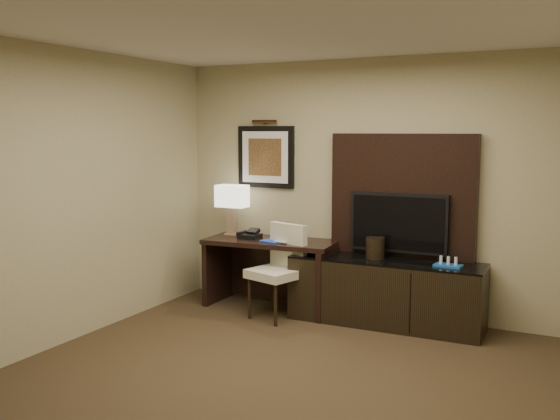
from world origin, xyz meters
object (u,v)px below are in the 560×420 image
Objects in this scene: table_lamp at (232,210)px; minibar_tray at (448,262)px; credenza at (386,292)px; desk at (271,274)px; ice_bucket at (375,248)px; tv at (399,223)px; desk_chair at (275,272)px; desk_phone at (250,233)px.

table_lamp is 2.27× the size of minibar_tray.
credenza is 3.34× the size of table_lamp.
desk is 1.31m from credenza.
ice_bucket is (-0.13, 0.03, 0.44)m from credenza.
desk is 1.52m from tv.
ice_bucket is (-0.19, -0.16, -0.25)m from tv.
table_lamp reaches higher than credenza.
desk is 1.46× the size of desk_chair.
desk_chair is at bearing -28.84° from table_lamp.
desk is 2.47× the size of table_lamp.
minibar_tray reaches higher than credenza.
desk_chair is 1.06m from ice_bucket.
desk_phone is (-1.62, -0.22, -0.20)m from tv.
desk_chair reaches higher than minibar_tray.
table_lamp reaches higher than desk.
desk_chair is 4.63× the size of ice_bucket.
desk_chair reaches higher than desk_phone.
minibar_tray is (2.17, -0.02, -0.11)m from desk_phone.
table_lamp is 2.74× the size of ice_bucket.
desk_chair reaches higher than ice_bucket.
tv reaches higher than desk_chair.
desk_chair is 3.83× the size of minibar_tray.
desk is 5.60× the size of minibar_tray.
tv is at bearing 2.70° from table_lamp.
ice_bucket reaches higher than desk.
table_lamp reaches higher than desk_phone.
tv is (0.07, 0.19, 0.69)m from credenza.
desk_chair is 0.64m from desk_phone.
desk is 1.95m from minibar_tray.
table_lamp is at bearing 165.29° from desk.
desk is at bearing 140.34° from desk_chair.
tv is 0.68m from minibar_tray.
desk_chair is at bearing -160.10° from ice_bucket.
tv is 1.37m from desk_chair.
credenza is 0.46m from ice_bucket.
minibar_tray is at bearing -5.67° from desk.
desk is at bearing -10.32° from table_lamp.
ice_bucket is (0.96, 0.35, 0.28)m from desk_chair.
desk is at bearing 178.71° from minibar_tray.
desk_phone is (-0.46, 0.29, 0.33)m from desk_chair.
credenza is at bearing -3.08° from table_lamp.
desk_phone is 1.43m from ice_bucket.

